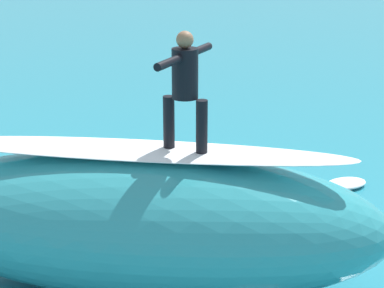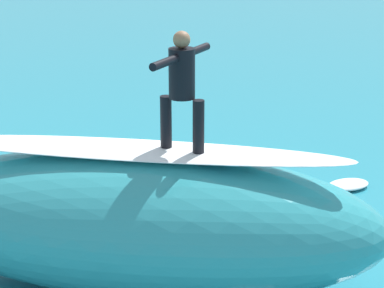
% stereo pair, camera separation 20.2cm
% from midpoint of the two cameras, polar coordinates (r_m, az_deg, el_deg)
% --- Properties ---
extents(ground_plane, '(120.00, 120.00, 0.00)m').
position_cam_midpoint_polar(ground_plane, '(11.83, -4.48, -5.84)').
color(ground_plane, teal).
extents(wave_crest, '(6.81, 2.95, 1.93)m').
position_cam_midpoint_polar(wave_crest, '(9.31, -4.86, -6.39)').
color(wave_crest, teal).
rests_on(wave_crest, ground_plane).
extents(wave_foam_lip, '(5.69, 1.28, 0.08)m').
position_cam_midpoint_polar(wave_foam_lip, '(8.93, -5.03, -0.53)').
color(wave_foam_lip, white).
rests_on(wave_foam_lip, wave_crest).
extents(surfboard_riding, '(1.99, 1.20, 0.07)m').
position_cam_midpoint_polar(surfboard_riding, '(8.82, -1.22, -0.76)').
color(surfboard_riding, '#33B2D1').
rests_on(surfboard_riding, wave_crest).
extents(surfer_riding, '(0.62, 1.39, 1.54)m').
position_cam_midpoint_polar(surfer_riding, '(8.55, -1.27, 5.13)').
color(surfer_riding, black).
rests_on(surfer_riding, surfboard_riding).
extents(surfboard_paddling, '(2.07, 1.89, 0.07)m').
position_cam_midpoint_polar(surfboard_paddling, '(13.23, -0.06, -2.90)').
color(surfboard_paddling, yellow).
rests_on(surfboard_paddling, ground_plane).
extents(surfer_paddling, '(1.38, 1.24, 0.30)m').
position_cam_midpoint_polar(surfer_paddling, '(13.08, 0.33, -2.38)').
color(surfer_paddling, black).
rests_on(surfer_paddling, surfboard_paddling).
extents(foam_patch_near, '(0.49, 0.60, 0.16)m').
position_cam_midpoint_polar(foam_patch_near, '(11.98, 10.65, -5.39)').
color(foam_patch_near, white).
rests_on(foam_patch_near, ground_plane).
extents(foam_patch_far, '(0.99, 0.87, 0.13)m').
position_cam_midpoint_polar(foam_patch_far, '(13.22, 12.24, -3.23)').
color(foam_patch_far, white).
rests_on(foam_patch_far, ground_plane).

